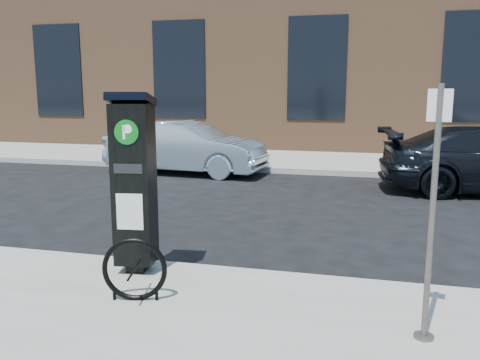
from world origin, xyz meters
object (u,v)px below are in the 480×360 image
(bike_rack, at_px, (135,270))
(parking_kiosk, at_px, (134,182))
(sign_pole, at_px, (432,217))
(car_silver, at_px, (186,147))

(bike_rack, bearing_deg, parking_kiosk, 101.16)
(sign_pole, distance_m, bike_rack, 3.00)
(parking_kiosk, bearing_deg, sign_pole, -23.74)
(sign_pole, distance_m, car_silver, 10.29)
(parking_kiosk, xyz_separation_m, bike_rack, (0.37, -0.82, -0.78))
(sign_pole, bearing_deg, car_silver, 134.28)
(parking_kiosk, relative_size, bike_rack, 3.16)
(car_silver, bearing_deg, parking_kiosk, -159.46)
(parking_kiosk, xyz_separation_m, sign_pole, (3.26, -0.95, 0.01))
(car_silver, bearing_deg, sign_pole, -143.17)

